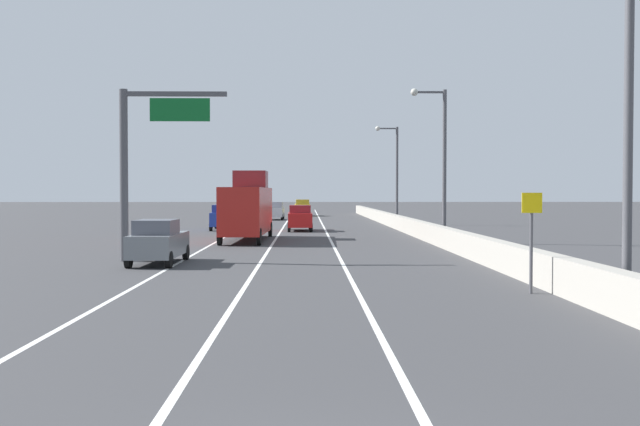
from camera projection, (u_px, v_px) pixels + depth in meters
name	position (u px, v px, depth m)	size (l,w,h in m)	color
ground_plane	(306.00, 224.00, 70.61)	(320.00, 320.00, 0.00)	#38383A
lane_stripe_left	(241.00, 228.00, 61.51)	(0.16, 130.00, 0.00)	silver
lane_stripe_center	(283.00, 228.00, 61.58)	(0.16, 130.00, 0.00)	silver
lane_stripe_right	(324.00, 228.00, 61.65)	(0.16, 130.00, 0.00)	silver
jersey_barrier_right	(425.00, 231.00, 46.76)	(0.60, 120.00, 1.10)	#9E998E
overhead_sign_gantry	(141.00, 153.00, 32.00)	(4.68, 0.36, 7.50)	#47474C
speed_advisory_sign	(531.00, 234.00, 21.77)	(0.60, 0.11, 3.00)	#4C4C51
lamp_post_right_near	(618.00, 103.00, 18.77)	(2.14, 0.44, 9.13)	#4C4C51
lamp_post_right_second	(440.00, 154.00, 43.31)	(2.14, 0.44, 9.13)	#4C4C51
lamp_post_right_third	(394.00, 168.00, 67.87)	(2.14, 0.44, 9.13)	#4C4C51
car_yellow_0	(302.00, 208.00, 93.77)	(2.08, 4.75, 2.11)	gold
car_gray_1	(158.00, 242.00, 30.86)	(1.91, 4.63, 1.87)	slate
car_blue_2	(223.00, 217.00, 58.81)	(1.87, 4.82, 2.02)	#1E389E
car_silver_3	(275.00, 211.00, 80.53)	(1.83, 4.47, 1.97)	#B7B7BC
car_red_4	(300.00, 218.00, 57.37)	(1.97, 4.75, 2.02)	red
box_truck	(248.00, 208.00, 45.90)	(2.70, 9.89, 4.41)	#A51E19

